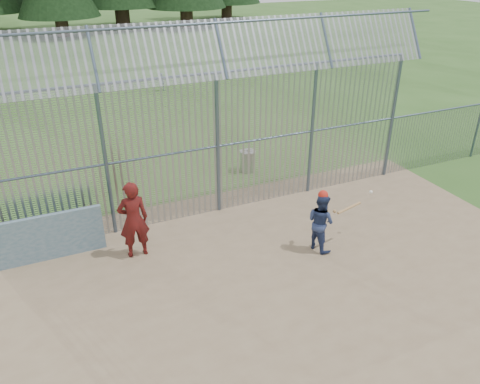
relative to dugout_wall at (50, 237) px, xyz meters
name	(u,v)px	position (x,y,z in m)	size (l,w,h in m)	color
ground	(275,278)	(4.60, -2.90, -0.62)	(120.00, 120.00, 0.00)	#2D511E
dirt_infield	(285,290)	(4.60, -3.40, -0.61)	(14.00, 10.00, 0.02)	#756047
dugout_wall	(50,237)	(0.00, 0.00, 0.00)	(2.50, 0.12, 1.20)	#38566B
batter	(321,222)	(6.18, -2.27, 0.16)	(0.74, 0.58, 1.53)	navy
onlooker	(133,220)	(1.90, -0.69, 0.40)	(0.73, 0.48, 1.99)	maroon
bg_kid_seated	(162,82)	(6.69, 14.22, -0.13)	(0.57, 0.24, 0.97)	slate
batting_gear	(330,198)	(6.37, -2.30, 0.80)	(1.68, 0.42, 0.60)	red
trash_can	(248,161)	(6.51, 2.76, -0.24)	(0.56, 0.56, 0.82)	gray
backstop_fence	(278,126)	(6.41, 0.53, 1.74)	(20.09, 0.81, 5.30)	#47566B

